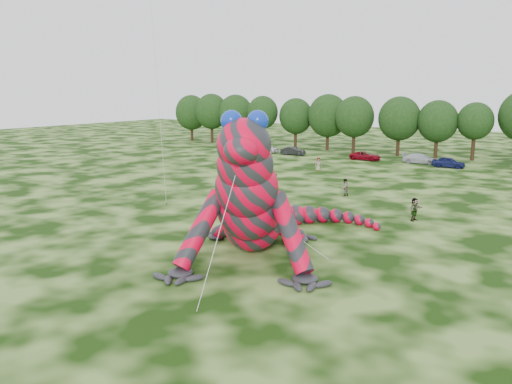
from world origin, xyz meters
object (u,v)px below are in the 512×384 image
object	(u,v)px
tree_0	(192,118)
tree_1	(212,118)
spectator_1	(345,187)
tree_9	(474,132)
car_4	(449,162)
spectator_0	(275,181)
tree_4	(296,123)
tree_8	(437,129)
tree_3	(263,121)
car_1	(293,151)
tree_2	(236,119)
spectator_5	(415,209)
tree_5	(328,122)
tree_7	(399,126)
car_2	(365,156)
tree_6	(354,125)
car_3	(421,159)
car_0	(267,148)
inflatable_gecko	(255,179)
spectator_4	(318,164)

from	to	relation	value
tree_0	tree_1	world-z (taller)	tree_1
tree_1	spectator_1	size ratio (longest dim) A/B	5.65
tree_9	car_4	world-z (taller)	tree_9
spectator_0	tree_4	bearing A→B (deg)	-148.86
tree_8	car_4	bearing A→B (deg)	-67.40
tree_3	spectator_1	world-z (taller)	tree_3
car_1	car_4	xyz separation A→B (m)	(24.44, -0.89, 0.06)
tree_2	tree_4	bearing A→B (deg)	-0.21
tree_3	spectator_5	world-z (taller)	tree_3
tree_5	spectator_5	xyz separation A→B (m)	(26.33, -41.88, -3.96)
tree_7	tree_5	bearing A→B (deg)	172.87
tree_9	car_2	world-z (taller)	tree_9
tree_9	car_2	distance (m)	16.44
tree_0	tree_6	xyz separation A→B (m)	(37.00, -2.55, -0.01)
tree_0	tree_9	distance (m)	55.66
car_3	spectator_5	world-z (taller)	spectator_5
tree_6	car_0	size ratio (longest dim) A/B	2.15
tree_1	tree_9	distance (m)	49.43
car_4	tree_2	bearing A→B (deg)	75.21
tree_6	tree_7	xyz separation A→B (m)	(7.48, 0.12, -0.01)
inflatable_gecko	tree_0	xyz separation A→B (m)	(-50.63, 55.36, 0.13)
tree_6	spectator_4	world-z (taller)	tree_6
inflatable_gecko	tree_0	size ratio (longest dim) A/B	1.94
tree_0	tree_6	size ratio (longest dim) A/B	1.00
tree_4	tree_6	bearing A→B (deg)	-9.53
tree_4	tree_7	distance (m)	19.65
car_0	spectator_0	distance (m)	32.23
tree_5	spectator_5	bearing A→B (deg)	-57.84
car_1	car_4	distance (m)	24.46
tree_2	car_3	size ratio (longest dim) A/B	1.92
inflatable_gecko	tree_4	world-z (taller)	inflatable_gecko
tree_0	car_3	world-z (taller)	tree_0
tree_0	spectator_1	xyz separation A→B (m)	(49.32, -36.58, -3.89)
tree_1	car_4	xyz separation A→B (m)	(47.93, -10.18, -4.18)
tree_3	tree_5	world-z (taller)	tree_5
spectator_5	tree_9	bearing A→B (deg)	16.24
tree_2	car_1	size ratio (longest dim) A/B	2.40
car_2	tree_7	bearing A→B (deg)	-19.68
tree_1	tree_4	xyz separation A→B (m)	(18.71, 0.66, -0.38)
tree_8	spectator_1	size ratio (longest dim) A/B	5.15
tree_8	inflatable_gecko	bearing A→B (deg)	-89.69
car_0	car_2	size ratio (longest dim) A/B	0.95
tree_2	car_3	xyz separation A→B (m)	(38.37, -9.05, -4.09)
inflatable_gecko	car_1	xyz separation A→B (m)	(-20.94, 44.89, -3.96)
tree_0	tree_7	xyz separation A→B (m)	(44.48, -2.43, -0.02)
tree_8	car_1	distance (m)	22.55
inflatable_gecko	car_4	world-z (taller)	inflatable_gecko
tree_1	spectator_1	world-z (taller)	tree_1
car_2	car_4	distance (m)	12.35
car_0	car_2	bearing A→B (deg)	-82.03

